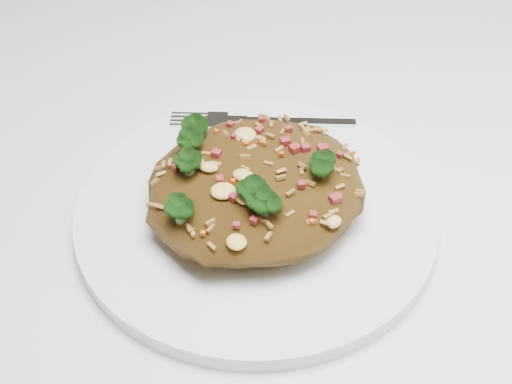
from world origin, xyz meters
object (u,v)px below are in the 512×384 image
dining_table (127,302)px  fried_rice (255,179)px  plate (256,213)px  fork (272,121)px

dining_table → fried_rice: size_ratio=7.12×
plate → fried_rice: size_ratio=1.65×
plate → fork: size_ratio=2.08×
dining_table → fork: bearing=4.0°
dining_table → plate: bearing=-33.3°
plate → fried_rice: 0.04m
dining_table → plate: (0.09, -0.06, 0.10)m
fried_rice → plate: bearing=-15.7°
plate → fried_rice: fried_rice is taller
plate → fork: (0.08, 0.07, 0.01)m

